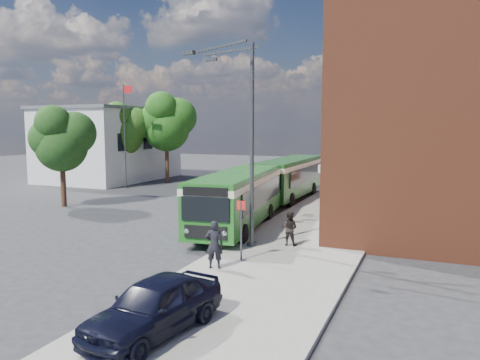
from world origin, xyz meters
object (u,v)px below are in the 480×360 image
at_px(street_lamp, 244,141).
at_px(bus_rear, 290,175).
at_px(parked_car, 154,306).
at_px(bus_front, 238,195).

distance_m(street_lamp, bus_rear, 15.00).
bearing_deg(bus_rear, street_lamp, -81.35).
bearing_deg(street_lamp, parked_car, -82.39).
relative_size(street_lamp, parked_car, 2.11).
height_order(bus_front, parked_car, bus_front).
relative_size(bus_front, parked_car, 2.51).
relative_size(bus_front, bus_rear, 0.99).
xyz_separation_m(bus_front, bus_rear, (-0.40, 10.89, 0.00)).
xyz_separation_m(street_lamp, bus_front, (-1.81, 3.64, -2.96)).
xyz_separation_m(bus_front, parked_car, (3.04, -12.83, -0.95)).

